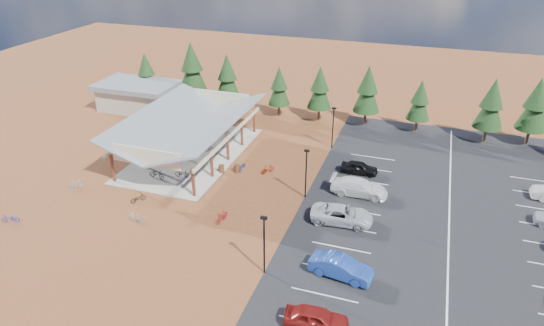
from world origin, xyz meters
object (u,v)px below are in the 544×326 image
at_px(bike_0, 157,174).
at_px(car_0, 316,318).
at_px(bike_pavilion, 189,124).
at_px(bike_10, 10,218).
at_px(lamp_post_0, 264,241).
at_px(bike_9, 76,184).
at_px(car_1, 341,267).
at_px(bike_4, 182,174).
at_px(lamp_post_2, 333,125).
at_px(car_2, 342,215).
at_px(bike_11, 222,216).
at_px(car_4, 359,168).
at_px(bike_7, 224,131).
at_px(bike_3, 204,130).
at_px(trash_bin_1, 237,168).
at_px(bike_15, 268,169).
at_px(bike_5, 206,163).
at_px(bike_12, 138,198).
at_px(outbuilding, 138,96).
at_px(trash_bin_0, 221,169).
at_px(bike_14, 243,166).
at_px(bike_1, 163,154).
at_px(lamp_post_1, 306,170).
at_px(car_3, 359,187).
at_px(bike_2, 168,144).
at_px(bike_6, 211,149).
at_px(bike_13, 136,218).

bearing_deg(bike_0, car_0, -118.18).
height_order(bike_pavilion, bike_10, bike_pavilion).
height_order(lamp_post_0, bike_9, lamp_post_0).
bearing_deg(bike_0, car_1, -106.02).
xyz_separation_m(bike_0, bike_4, (2.44, 1.06, -0.06)).
height_order(lamp_post_2, car_2, lamp_post_2).
height_order(bike_11, car_4, car_4).
xyz_separation_m(bike_7, car_2, (17.97, -14.45, 0.24)).
bearing_deg(bike_9, car_1, -136.24).
height_order(bike_3, bike_10, bike_3).
relative_size(lamp_post_0, trash_bin_1, 5.71).
height_order(bike_0, bike_15, bike_0).
bearing_deg(bike_5, bike_12, 150.04).
xyz_separation_m(bike_15, car_1, (10.80, -14.01, 0.34)).
distance_m(bike_5, bike_15, 6.87).
bearing_deg(lamp_post_2, bike_11, -107.90).
xyz_separation_m(bike_5, car_2, (16.22, -5.78, 0.21)).
xyz_separation_m(outbuilding, trash_bin_0, (19.11, -13.98, -1.58)).
xyz_separation_m(bike_0, bike_14, (7.79, 4.78, -0.14)).
xyz_separation_m(bike_pavilion, bike_1, (-2.53, -2.03, -3.23)).
bearing_deg(outbuilding, car_1, -37.42).
bearing_deg(lamp_post_1, outbuilding, 151.11).
distance_m(bike_3, car_3, 22.80).
distance_m(lamp_post_0, bike_7, 27.06).
bearing_deg(bike_11, lamp_post_1, 56.34).
bearing_deg(bike_10, lamp_post_0, 71.69).
xyz_separation_m(trash_bin_1, bike_15, (3.26, 0.79, 0.05)).
height_order(trash_bin_1, bike_2, bike_2).
xyz_separation_m(bike_12, bike_14, (7.11, 9.38, 0.04)).
distance_m(bike_3, bike_6, 5.72).
xyz_separation_m(lamp_post_1, bike_11, (-5.98, -6.52, -2.45)).
distance_m(lamp_post_0, bike_13, 13.80).
bearing_deg(trash_bin_0, bike_7, 112.52).
distance_m(bike_5, car_2, 17.21).
xyz_separation_m(lamp_post_0, trash_bin_1, (-8.41, 14.70, -2.53)).
distance_m(lamp_post_0, trash_bin_0, 17.34).
distance_m(bike_4, bike_13, 8.77).
bearing_deg(lamp_post_2, bike_2, -160.68).
height_order(bike_2, car_3, car_3).
bearing_deg(bike_1, bike_0, -169.90).
height_order(bike_12, car_3, car_3).
bearing_deg(bike_7, bike_2, 131.69).
height_order(bike_12, bike_13, bike_13).
distance_m(lamp_post_0, lamp_post_1, 12.00).
height_order(bike_1, bike_14, bike_1).
height_order(bike_0, bike_1, bike_1).
bearing_deg(bike_0, bike_11, -110.52).
bearing_deg(lamp_post_0, bike_15, 108.37).
bearing_deg(bike_2, trash_bin_1, -115.15).
relative_size(bike_12, car_2, 0.28).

